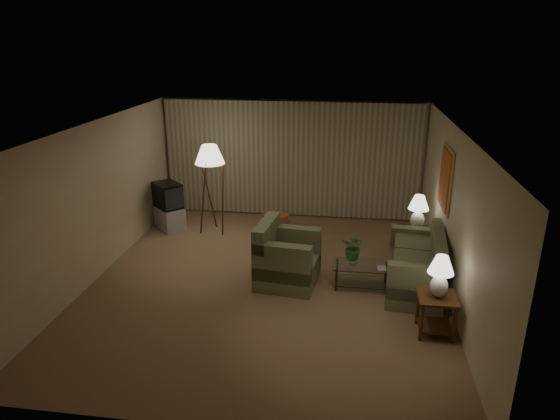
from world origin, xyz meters
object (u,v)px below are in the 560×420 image
object	(u,v)px
ottoman	(276,222)
vase	(353,260)
sofa	(415,267)
crt_tv	(168,195)
armchair	(288,260)
table_lamp_near	(440,273)
tv_cabinet	(169,218)
table_lamp_far	(418,209)
floor_lamp	(211,187)
coffee_table	(361,272)
side_table_near	(436,308)
side_table_far	(415,238)

from	to	relation	value
ottoman	vase	distance (m)	2.91
sofa	crt_tv	xyz separation A→B (m)	(-5.05, 2.05, 0.38)
armchair	table_lamp_near	size ratio (longest dim) A/B	2.02
sofa	vase	xyz separation A→B (m)	(-1.03, -0.10, 0.10)
armchair	tv_cabinet	bearing A→B (deg)	60.24
table_lamp_far	vase	bearing A→B (deg)	-131.15
armchair	floor_lamp	distance (m)	2.90
sofa	table_lamp_far	distance (m)	1.39
sofa	coffee_table	world-z (taller)	sofa
side_table_near	floor_lamp	bearing A→B (deg)	141.41
floor_lamp	tv_cabinet	bearing A→B (deg)	177.17
side_table_far	coffee_table	distance (m)	1.70
sofa	side_table_near	size ratio (longest dim) A/B	3.22
side_table_near	ottoman	distance (m)	4.61
tv_cabinet	ottoman	bearing A→B (deg)	49.59
armchair	ottoman	bearing A→B (deg)	20.14
armchair	coffee_table	world-z (taller)	armchair
coffee_table	ottoman	world-z (taller)	coffee_table
coffee_table	tv_cabinet	world-z (taller)	tv_cabinet
side_table_far	table_lamp_near	xyz separation A→B (m)	(-0.00, -2.60, 0.57)
table_lamp_near	table_lamp_far	xyz separation A→B (m)	(0.00, 2.60, 0.02)
ottoman	vase	bearing A→B (deg)	-54.71
tv_cabinet	floor_lamp	world-z (taller)	floor_lamp
floor_lamp	ottoman	xyz separation A→B (m)	(1.35, 0.26, -0.82)
sofa	floor_lamp	world-z (taller)	floor_lamp
tv_cabinet	vase	size ratio (longest dim) A/B	5.43
sofa	table_lamp_near	xyz separation A→B (m)	(0.15, -1.35, 0.58)
vase	side_table_near	bearing A→B (deg)	-46.66
side_table_near	floor_lamp	xyz separation A→B (m)	(-4.20, 3.35, 0.59)
table_lamp_far	sofa	bearing A→B (deg)	-96.84
sofa	floor_lamp	xyz separation A→B (m)	(-4.05, 2.00, 0.62)
coffee_table	side_table_near	bearing A→B (deg)	-50.52
armchair	table_lamp_far	xyz separation A→B (m)	(2.29, 1.35, 0.56)
crt_tv	ottoman	world-z (taller)	crt_tv
table_lamp_near	floor_lamp	bearing A→B (deg)	141.41
floor_lamp	vase	world-z (taller)	floor_lamp
tv_cabinet	crt_tv	size ratio (longest dim) A/B	1.08
side_table_far	table_lamp_far	distance (m)	0.59
table_lamp_near	ottoman	distance (m)	4.67
table_lamp_far	crt_tv	world-z (taller)	table_lamp_far
coffee_table	vase	bearing A→B (deg)	-180.00
side_table_far	ottoman	world-z (taller)	side_table_far
armchair	ottoman	world-z (taller)	armchair
side_table_near	ottoman	xyz separation A→B (m)	(-2.85, 3.61, -0.22)
side_table_near	side_table_far	size ratio (longest dim) A/B	1.00
side_table_far	table_lamp_near	distance (m)	2.66
floor_lamp	sofa	bearing A→B (deg)	-26.30
armchair	vase	bearing A→B (deg)	-83.10
sofa	table_lamp_near	world-z (taller)	table_lamp_near
crt_tv	vase	size ratio (longest dim) A/B	5.01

